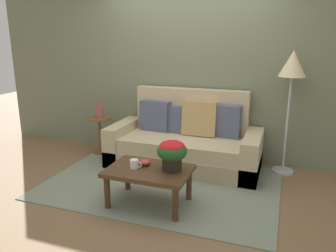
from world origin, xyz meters
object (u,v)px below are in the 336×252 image
Objects in this scene: snack_bowl at (145,162)px; table_vase at (99,111)px; potted_plant at (172,152)px; coffee_table at (149,174)px; couch at (185,142)px; floor_lamp at (292,72)px; side_table at (99,129)px; coffee_mug at (134,164)px.

table_vase reaches higher than snack_bowl.
coffee_table is at bearing -166.00° from potted_plant.
table_vase is (-1.33, 1.23, 0.33)m from coffee_table.
couch is 16.41× the size of snack_bowl.
snack_bowl reaches higher than coffee_table.
floor_lamp is 1.88m from potted_plant.
side_table is at bearing 137.30° from coffee_table.
side_table is at bearing 137.50° from snack_bowl.
couch is at bearing 88.54° from coffee_table.
couch reaches higher than coffee_table.
side_table is (-1.34, 1.24, 0.05)m from coffee_table.
side_table is 2.16× the size of table_vase.
coffee_table is 0.55× the size of floor_lamp.
coffee_mug is (-0.39, -0.09, -0.15)m from potted_plant.
side_table reaches higher than snack_bowl.
floor_lamp is 6.05× the size of table_vase.
potted_plant is (0.21, -1.17, 0.28)m from couch.
coffee_mug is 1.74m from table_vase.
table_vase is (-1.25, 1.15, 0.23)m from snack_bowl.
snack_bowl is at bearing 176.06° from potted_plant.
coffee_table is 0.19m from coffee_mug.
couch is 1.40m from table_vase.
coffee_table is at bearing 12.27° from coffee_mug.
side_table is 0.36× the size of floor_lamp.
floor_lamp is at bearing 3.56° from side_table.
coffee_table is 6.58× the size of coffee_mug.
coffee_table is 0.15m from snack_bowl.
floor_lamp reaches higher than coffee_mug.
potted_plant is at bearing 13.33° from coffee_mug.
couch is 2.35× the size of coffee_table.
couch is 1.23m from coffee_table.
floor_lamp is at bearing 7.84° from couch.
table_vase is (-1.56, 1.17, 0.07)m from potted_plant.
table_vase is (0.02, -0.01, 0.28)m from side_table.
table_vase is (-1.18, 1.26, 0.22)m from coffee_mug.
couch is at bearing -0.54° from side_table.
couch is at bearing 100.00° from potted_plant.
couch reaches higher than snack_bowl.
coffee_table is at bearing -133.58° from floor_lamp.
side_table is 1.80× the size of potted_plant.
coffee_mug is (1.19, -1.27, 0.06)m from side_table.
couch is 1.38m from side_table.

